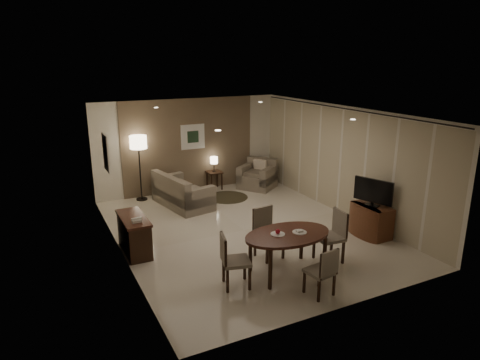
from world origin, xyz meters
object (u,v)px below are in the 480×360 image
chair_left (236,261)px  side_table (214,180)px  console_desk (134,235)px  dining_table (287,253)px  chair_far (269,234)px  chair_near (320,271)px  tv_cabinet (371,220)px  chair_right (329,237)px  sofa (183,190)px  armchair (257,174)px  floor_lamp (140,168)px

chair_left → side_table: 5.71m
console_desk → dining_table: 3.12m
chair_far → chair_left: chair_far is taller
chair_near → console_desk: bearing=-59.7°
chair_left → side_table: (1.90, 5.38, -0.21)m
console_desk → tv_cabinet: console_desk is taller
dining_table → chair_right: bearing=2.7°
chair_near → sofa: bearing=-92.0°
chair_far → side_table: chair_far is taller
console_desk → tv_cabinet: bearing=-17.1°
armchair → chair_far: bearing=-61.5°
console_desk → floor_lamp: floor_lamp is taller
chair_left → side_table: chair_left is taller
floor_lamp → chair_right: bearing=-66.4°
dining_table → side_table: 5.44m
console_desk → chair_right: chair_right is taller
chair_far → side_table: (0.84, 4.67, -0.23)m
console_desk → armchair: size_ratio=1.24×
console_desk → side_table: bearing=45.8°
armchair → chair_left: bearing=-67.9°
dining_table → chair_right: 0.99m
side_table → floor_lamp: bearing=-179.6°
side_table → dining_table: bearing=-99.2°
chair_near → floor_lamp: 6.40m
dining_table → chair_right: chair_right is taller
chair_near → tv_cabinet: bearing=-157.3°
tv_cabinet → side_table: tv_cabinet is taller
dining_table → side_table: size_ratio=3.06×
dining_table → chair_left: bearing=-179.6°
chair_far → chair_left: bearing=-153.6°
console_desk → chair_near: (2.36, -3.00, 0.06)m
chair_far → tv_cabinet: bearing=-8.4°
dining_table → chair_left: 1.04m
dining_table → sofa: bearing=96.1°
chair_right → sofa: size_ratio=0.55×
floor_lamp → console_desk: bearing=-106.3°
chair_near → chair_right: bearing=-142.5°
chair_far → console_desk: bearing=141.2°
chair_near → floor_lamp: bearing=-85.1°
sofa → armchair: bearing=-89.4°
chair_right → armchair: (1.09, 4.85, -0.07)m
console_desk → sofa: bearing=51.2°
chair_right → sofa: (-1.45, 4.34, -0.07)m
chair_near → armchair: size_ratio=0.89×
chair_near → sofa: (-0.55, 5.26, 0.00)m
dining_table → floor_lamp: bearing=104.1°
chair_far → armchair: 4.67m
armchair → dining_table: bearing=-58.5°
chair_far → chair_near: bearing=-95.1°
chair_right → side_table: 5.33m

